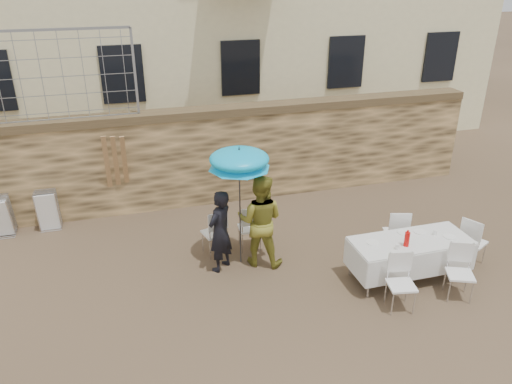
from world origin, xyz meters
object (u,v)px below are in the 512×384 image
object	(u,v)px
couple_chair_right	(250,227)
couple_chair_left	(214,231)
chair_stack_left	(2,213)
woman_dress	(260,221)
umbrella	(239,162)
man_suit	(220,231)
table_chair_front_left	(402,284)
table_chair_front_right	(460,273)
table_chair_back	(396,232)
banquet_table	(411,242)
table_chair_side	(473,241)
soda_bottle	(407,239)
chair_stack_right	(48,207)

from	to	relation	value
couple_chair_right	couple_chair_left	bearing A→B (deg)	3.14
chair_stack_left	woman_dress	bearing A→B (deg)	-28.17
umbrella	chair_stack_left	distance (m)	5.33
man_suit	umbrella	bearing A→B (deg)	152.68
couple_chair_left	table_chair_front_left	xyz separation A→B (m)	(2.54, -2.51, 0.00)
umbrella	table_chair_front_right	size ratio (longest dim) A/B	2.23
couple_chair_right	chair_stack_left	xyz separation A→B (m)	(-4.76, 2.03, -0.02)
woman_dress	table_chair_back	xyz separation A→B (m)	(2.59, -0.41, -0.41)
couple_chair_left	banquet_table	size ratio (longest dim) A/B	0.46
woman_dress	banquet_table	bearing A→B (deg)	-179.79
man_suit	chair_stack_left	xyz separation A→B (m)	(-4.06, 2.58, -0.32)
table_chair_front_left	couple_chair_left	bearing A→B (deg)	146.53
table_chair_front_right	man_suit	bearing A→B (deg)	174.64
umbrella	table_chair_back	distance (m)	3.36
couple_chair_left	chair_stack_left	bearing A→B (deg)	-40.69
umbrella	chair_stack_left	xyz separation A→B (m)	(-4.46, 2.48, -1.57)
couple_chair_right	table_chair_side	xyz separation A→B (m)	(3.84, -1.66, 0.00)
table_chair_back	chair_stack_left	world-z (taller)	table_chair_back
soda_bottle	table_chair_front_left	bearing A→B (deg)	-123.69
banquet_table	chair_stack_right	world-z (taller)	chair_stack_right
couple_chair_right	table_chair_front_right	bearing A→B (deg)	142.72
couple_chair_right	soda_bottle	xyz separation A→B (m)	(2.24, -1.91, 0.43)
soda_bottle	table_chair_back	xyz separation A→B (m)	(0.40, 0.95, -0.43)
banquet_table	table_chair_side	world-z (taller)	table_chair_side
table_chair_side	banquet_table	bearing A→B (deg)	67.04
table_chair_front_left	table_chair_back	xyz separation A→B (m)	(0.80, 1.55, 0.00)
couple_chair_left	chair_stack_right	xyz separation A→B (m)	(-3.16, 2.03, -0.02)
table_chair_front_right	table_chair_side	xyz separation A→B (m)	(0.90, 0.85, 0.00)
man_suit	soda_bottle	distance (m)	3.24
banquet_table	table_chair_front_right	distance (m)	0.94
umbrella	chair_stack_right	bearing A→B (deg)	145.18
woman_dress	chair_stack_left	world-z (taller)	woman_dress
couple_chair_right	banquet_table	size ratio (longest dim) A/B	0.46
couple_chair_right	table_chair_front_left	bearing A→B (deg)	129.47
woman_dress	table_chair_front_right	bearing A→B (deg)	172.90
soda_bottle	table_chair_front_left	xyz separation A→B (m)	(-0.40, -0.60, -0.43)
couple_chair_left	table_chair_side	size ratio (longest dim) A/B	1.00
banquet_table	couple_chair_right	bearing A→B (deg)	144.27
umbrella	woman_dress	bearing A→B (deg)	-15.95
table_chair_side	table_chair_front_right	bearing A→B (deg)	106.32
umbrella	soda_bottle	xyz separation A→B (m)	(2.54, -1.46, -1.12)
banquet_table	table_chair_front_left	xyz separation A→B (m)	(-0.60, -0.75, -0.25)
table_chair_back	table_chair_side	distance (m)	1.39
soda_bottle	table_chair_front_right	size ratio (longest dim) A/B	0.27
couple_chair_right	chair_stack_left	distance (m)	5.17
table_chair_back	chair_stack_right	xyz separation A→B (m)	(-6.50, 2.98, -0.02)
table_chair_front_left	man_suit	bearing A→B (deg)	153.54
chair_stack_right	chair_stack_left	bearing A→B (deg)	180.00
table_chair_back	man_suit	bearing A→B (deg)	9.03
man_suit	table_chair_front_left	size ratio (longest dim) A/B	1.63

